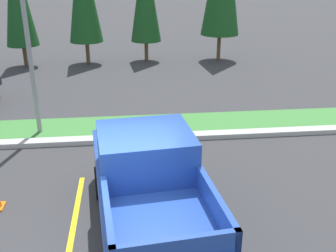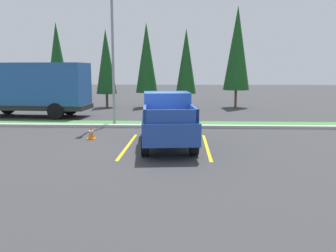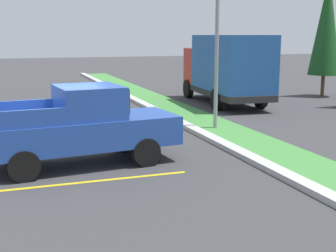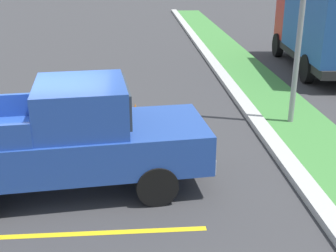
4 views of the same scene
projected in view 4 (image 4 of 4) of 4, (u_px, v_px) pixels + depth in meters
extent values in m
plane|color=#38383A|center=(52.00, 173.00, 9.15)|extent=(120.00, 120.00, 0.00)
cube|color=yellow|center=(80.00, 154.00, 10.02)|extent=(0.12, 4.80, 0.01)
cube|color=yellow|center=(59.00, 235.00, 7.14)|extent=(0.12, 4.80, 0.01)
cube|color=#B2B2AD|center=(288.00, 162.00, 9.47)|extent=(56.00, 0.40, 0.15)
cylinder|color=black|center=(145.00, 147.00, 9.48)|extent=(0.36, 0.78, 0.76)
cylinder|color=black|center=(157.00, 185.00, 7.92)|extent=(0.36, 0.78, 0.76)
cube|color=#23479E|center=(68.00, 146.00, 8.26)|extent=(2.42, 5.37, 0.76)
cube|color=#23479E|center=(81.00, 105.00, 8.02)|extent=(1.91, 1.77, 0.84)
cube|color=#2D3842|center=(126.00, 100.00, 8.14)|extent=(1.62, 0.22, 0.63)
cube|color=silver|center=(200.00, 148.00, 8.77)|extent=(1.81, 0.34, 0.28)
cylinder|color=black|center=(278.00, 45.00, 19.59)|extent=(1.02, 0.37, 1.00)
cylinder|color=black|center=(327.00, 45.00, 19.60)|extent=(1.02, 0.37, 1.00)
cylinder|color=black|center=(307.00, 69.00, 15.49)|extent=(1.02, 0.37, 1.00)
cube|color=#262626|center=(322.00, 54.00, 17.12)|extent=(6.95, 2.79, 0.30)
cube|color=#AD231E|center=(306.00, 16.00, 19.10)|extent=(1.76, 2.41, 1.90)
cube|color=#2D3842|center=(301.00, 8.00, 19.77)|extent=(0.21, 2.10, 0.90)
cube|color=#235199|center=(335.00, 18.00, 15.85)|extent=(5.16, 2.76, 2.60)
cube|color=orange|center=(136.00, 124.00, 11.77)|extent=(0.36, 0.36, 0.04)
cone|color=orange|center=(135.00, 113.00, 11.66)|extent=(0.28, 0.28, 0.56)
cylinder|color=white|center=(135.00, 112.00, 11.65)|extent=(0.19, 0.19, 0.07)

